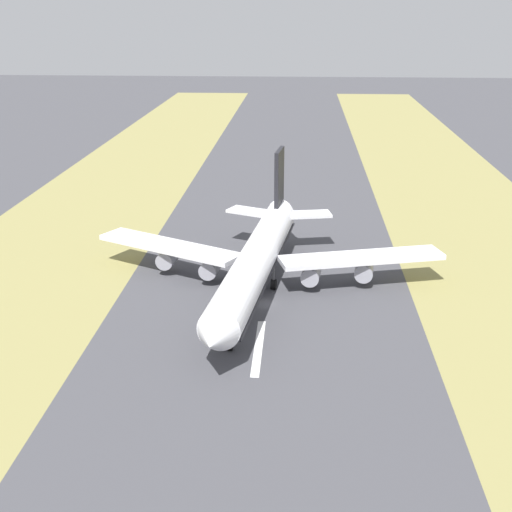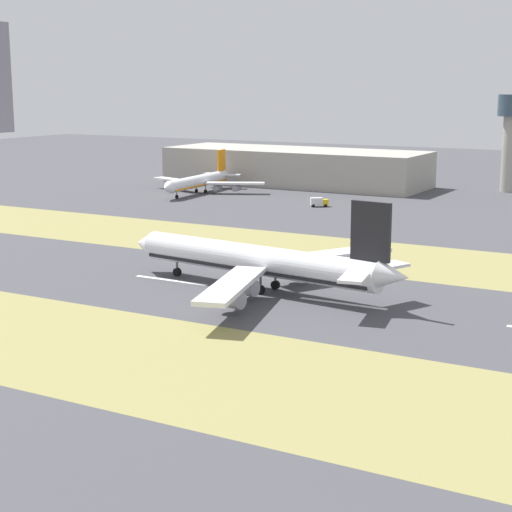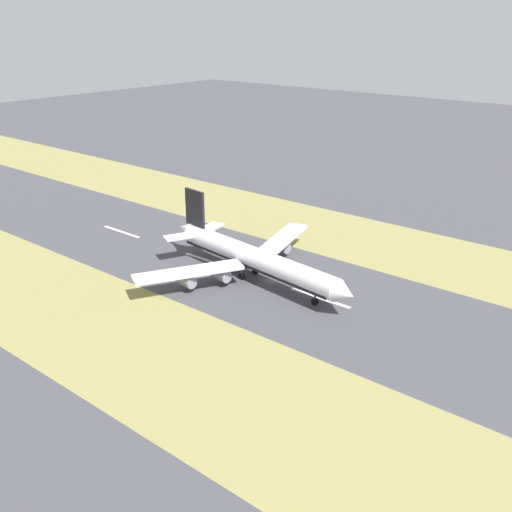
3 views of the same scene
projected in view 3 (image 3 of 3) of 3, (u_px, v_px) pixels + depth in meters
name	position (u px, v px, depth m)	size (l,w,h in m)	color
ground_plane	(271.00, 281.00, 163.18)	(800.00, 800.00, 0.00)	#424247
grass_median_west	(356.00, 238.00, 195.40)	(40.00, 600.00, 0.01)	olive
grass_median_east	(144.00, 347.00, 130.95)	(40.00, 600.00, 0.01)	olive
centreline_dash_near	(121.00, 232.00, 200.86)	(1.20, 18.00, 0.01)	silver
centreline_dash_mid	(207.00, 260.00, 177.24)	(1.20, 18.00, 0.01)	silver
centreline_dash_far	(320.00, 298.00, 153.62)	(1.20, 18.00, 0.01)	silver
airplane_main_jet	(251.00, 257.00, 163.30)	(63.71, 67.19, 20.20)	white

